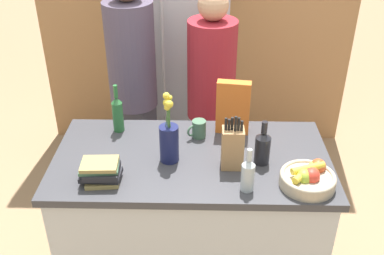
{
  "coord_description": "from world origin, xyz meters",
  "views": [
    {
      "loc": [
        0.05,
        -1.94,
        2.27
      ],
      "look_at": [
        0.0,
        0.09,
        1.06
      ],
      "focal_mm": 42.0,
      "sensor_mm": 36.0,
      "label": 1
    }
  ],
  "objects_px": {
    "bottle_oil": "(263,147)",
    "person_at_sink": "(133,84)",
    "refrigerator": "(174,49)",
    "fruit_bowl": "(308,177)",
    "coffee_mug": "(198,129)",
    "knife_block": "(232,147)",
    "flower_vase": "(169,139)",
    "person_in_blue": "(211,97)",
    "cereal_box": "(233,107)",
    "bottle_vinegar": "(248,174)",
    "book_stack": "(101,172)",
    "bottle_wine": "(118,113)"
  },
  "relations": [
    {
      "from": "fruit_bowl",
      "to": "person_at_sink",
      "type": "height_order",
      "value": "person_at_sink"
    },
    {
      "from": "flower_vase",
      "to": "bottle_vinegar",
      "type": "height_order",
      "value": "flower_vase"
    },
    {
      "from": "fruit_bowl",
      "to": "person_in_blue",
      "type": "distance_m",
      "value": 1.07
    },
    {
      "from": "fruit_bowl",
      "to": "coffee_mug",
      "type": "height_order",
      "value": "fruit_bowl"
    },
    {
      "from": "bottle_oil",
      "to": "bottle_wine",
      "type": "relative_size",
      "value": 0.84
    },
    {
      "from": "knife_block",
      "to": "refrigerator",
      "type": "bearing_deg",
      "value": 104.24
    },
    {
      "from": "cereal_box",
      "to": "coffee_mug",
      "type": "relative_size",
      "value": 2.94
    },
    {
      "from": "coffee_mug",
      "to": "bottle_oil",
      "type": "height_order",
      "value": "bottle_oil"
    },
    {
      "from": "book_stack",
      "to": "person_at_sink",
      "type": "bearing_deg",
      "value": 88.93
    },
    {
      "from": "person_at_sink",
      "to": "knife_block",
      "type": "bearing_deg",
      "value": -25.78
    },
    {
      "from": "cereal_box",
      "to": "bottle_wine",
      "type": "relative_size",
      "value": 1.09
    },
    {
      "from": "knife_block",
      "to": "bottle_vinegar",
      "type": "bearing_deg",
      "value": -71.6
    },
    {
      "from": "refrigerator",
      "to": "knife_block",
      "type": "bearing_deg",
      "value": -75.76
    },
    {
      "from": "flower_vase",
      "to": "person_at_sink",
      "type": "relative_size",
      "value": 0.22
    },
    {
      "from": "book_stack",
      "to": "bottle_wine",
      "type": "height_order",
      "value": "bottle_wine"
    },
    {
      "from": "bottle_oil",
      "to": "bottle_wine",
      "type": "height_order",
      "value": "bottle_wine"
    },
    {
      "from": "bottle_wine",
      "to": "bottle_vinegar",
      "type": "bearing_deg",
      "value": -37.25
    },
    {
      "from": "refrigerator",
      "to": "bottle_wine",
      "type": "xyz_separation_m",
      "value": [
        -0.25,
        -1.15,
        0.05
      ]
    },
    {
      "from": "refrigerator",
      "to": "bottle_oil",
      "type": "height_order",
      "value": "refrigerator"
    },
    {
      "from": "refrigerator",
      "to": "person_at_sink",
      "type": "xyz_separation_m",
      "value": [
        -0.24,
        -0.63,
        -0.01
      ]
    },
    {
      "from": "bottle_vinegar",
      "to": "cereal_box",
      "type": "bearing_deg",
      "value": 94.6
    },
    {
      "from": "flower_vase",
      "to": "book_stack",
      "type": "bearing_deg",
      "value": -149.39
    },
    {
      "from": "knife_block",
      "to": "bottle_oil",
      "type": "xyz_separation_m",
      "value": [
        0.15,
        0.04,
        -0.02
      ]
    },
    {
      "from": "knife_block",
      "to": "person_in_blue",
      "type": "bearing_deg",
      "value": 96.45
    },
    {
      "from": "refrigerator",
      "to": "fruit_bowl",
      "type": "height_order",
      "value": "refrigerator"
    },
    {
      "from": "person_in_blue",
      "to": "book_stack",
      "type": "bearing_deg",
      "value": -114.76
    },
    {
      "from": "flower_vase",
      "to": "person_at_sink",
      "type": "distance_m",
      "value": 0.86
    },
    {
      "from": "book_stack",
      "to": "refrigerator",
      "type": "bearing_deg",
      "value": 81.02
    },
    {
      "from": "bottle_oil",
      "to": "person_in_blue",
      "type": "bearing_deg",
      "value": 107.56
    },
    {
      "from": "fruit_bowl",
      "to": "person_at_sink",
      "type": "bearing_deg",
      "value": 133.97
    },
    {
      "from": "cereal_box",
      "to": "person_at_sink",
      "type": "height_order",
      "value": "person_at_sink"
    },
    {
      "from": "refrigerator",
      "to": "bottle_oil",
      "type": "distance_m",
      "value": 1.54
    },
    {
      "from": "fruit_bowl",
      "to": "coffee_mug",
      "type": "xyz_separation_m",
      "value": [
        -0.53,
        0.43,
        0.0
      ]
    },
    {
      "from": "flower_vase",
      "to": "coffee_mug",
      "type": "xyz_separation_m",
      "value": [
        0.15,
        0.23,
        -0.08
      ]
    },
    {
      "from": "fruit_bowl",
      "to": "coffee_mug",
      "type": "distance_m",
      "value": 0.68
    },
    {
      "from": "fruit_bowl",
      "to": "bottle_oil",
      "type": "height_order",
      "value": "bottle_oil"
    },
    {
      "from": "cereal_box",
      "to": "bottle_wine",
      "type": "distance_m",
      "value": 0.65
    },
    {
      "from": "cereal_box",
      "to": "bottle_vinegar",
      "type": "bearing_deg",
      "value": -85.4
    },
    {
      "from": "knife_block",
      "to": "flower_vase",
      "type": "bearing_deg",
      "value": 171.4
    },
    {
      "from": "knife_block",
      "to": "bottle_oil",
      "type": "relative_size",
      "value": 1.23
    },
    {
      "from": "fruit_bowl",
      "to": "bottle_wine",
      "type": "xyz_separation_m",
      "value": [
        -0.98,
        0.49,
        0.07
      ]
    },
    {
      "from": "book_stack",
      "to": "bottle_oil",
      "type": "height_order",
      "value": "bottle_oil"
    },
    {
      "from": "flower_vase",
      "to": "refrigerator",
      "type": "bearing_deg",
      "value": 92.35
    },
    {
      "from": "bottle_oil",
      "to": "person_in_blue",
      "type": "xyz_separation_m",
      "value": [
        -0.25,
        0.78,
        -0.12
      ]
    },
    {
      "from": "person_at_sink",
      "to": "refrigerator",
      "type": "bearing_deg",
      "value": 97.81
    },
    {
      "from": "cereal_box",
      "to": "person_at_sink",
      "type": "relative_size",
      "value": 0.18
    },
    {
      "from": "bottle_oil",
      "to": "person_at_sink",
      "type": "distance_m",
      "value": 1.12
    },
    {
      "from": "knife_block",
      "to": "person_at_sink",
      "type": "bearing_deg",
      "value": 125.73
    },
    {
      "from": "person_in_blue",
      "to": "flower_vase",
      "type": "bearing_deg",
      "value": -101.6
    },
    {
      "from": "bottle_oil",
      "to": "person_at_sink",
      "type": "height_order",
      "value": "person_at_sink"
    }
  ]
}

